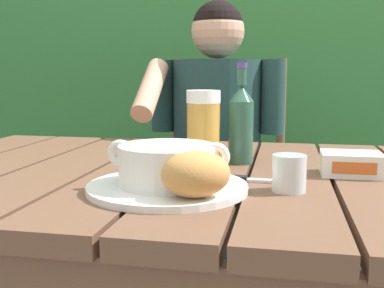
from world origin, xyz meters
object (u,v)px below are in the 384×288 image
at_px(beer_glass, 203,128).
at_px(water_glass_small, 289,173).
at_px(person_eating, 214,141).
at_px(butter_tub, 351,164).
at_px(soup_bowl, 167,164).
at_px(serving_plate, 168,187).
at_px(bread_roll, 196,174).
at_px(table_knife, 245,179).
at_px(beer_bottle, 241,122).
at_px(chair_near_diner, 222,190).

relative_size(beer_glass, water_glass_small, 2.58).
relative_size(person_eating, butter_tub, 10.02).
distance_m(person_eating, soup_bowl, 0.86).
bearing_deg(beer_glass, serving_plate, -95.62).
distance_m(bread_roll, table_knife, 0.19).
bearing_deg(table_knife, butter_tub, 25.15).
distance_m(beer_glass, water_glass_small, 0.28).
height_order(soup_bowl, beer_bottle, beer_bottle).
xyz_separation_m(person_eating, table_knife, (0.17, -0.76, 0.04)).
distance_m(serving_plate, bread_roll, 0.11).
height_order(serving_plate, beer_glass, beer_glass).
xyz_separation_m(chair_near_diner, serving_plate, (0.04, -1.06, 0.27)).
relative_size(beer_bottle, table_knife, 1.36).
xyz_separation_m(beer_glass, butter_tub, (0.32, -0.04, -0.06)).
bearing_deg(table_knife, serving_plate, -142.68).
bearing_deg(chair_near_diner, soup_bowl, -87.85).
height_order(serving_plate, beer_bottle, beer_bottle).
distance_m(bread_roll, beer_glass, 0.32).
distance_m(chair_near_diner, serving_plate, 1.10).
bearing_deg(soup_bowl, serving_plate, 90.00).
bearing_deg(butter_tub, bread_roll, -134.81).
relative_size(serving_plate, bread_roll, 2.08).
relative_size(chair_near_diner, table_knife, 5.96).
relative_size(chair_near_diner, person_eating, 0.84).
bearing_deg(beer_bottle, bread_roll, -96.03).
height_order(person_eating, beer_bottle, person_eating).
height_order(person_eating, water_glass_small, person_eating).
xyz_separation_m(person_eating, serving_plate, (0.04, -0.86, 0.04)).
height_order(chair_near_diner, water_glass_small, chair_near_diner).
bearing_deg(water_glass_small, chair_near_diner, 103.85).
distance_m(soup_bowl, beer_bottle, 0.30).
distance_m(beer_glass, beer_bottle, 0.09).
relative_size(chair_near_diner, water_glass_small, 15.42).
xyz_separation_m(chair_near_diner, soup_bowl, (0.04, -1.06, 0.32)).
relative_size(soup_bowl, bread_roll, 1.61).
distance_m(beer_bottle, table_knife, 0.21).
bearing_deg(water_glass_small, butter_tub, 51.78).
relative_size(chair_near_diner, beer_bottle, 4.39).
xyz_separation_m(soup_bowl, beer_glass, (0.02, 0.24, 0.04)).
relative_size(chair_near_diner, beer_glass, 5.97).
distance_m(soup_bowl, water_glass_small, 0.22).
bearing_deg(beer_glass, chair_near_diner, 94.40).
bearing_deg(soup_bowl, chair_near_diner, 92.15).
relative_size(bread_roll, beer_glass, 0.82).
bearing_deg(water_glass_small, serving_plate, -170.12).
relative_size(serving_plate, beer_bottle, 1.25).
relative_size(person_eating, bread_roll, 8.71).
height_order(soup_bowl, beer_glass, beer_glass).
relative_size(bread_roll, table_knife, 0.82).
distance_m(soup_bowl, butter_tub, 0.39).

